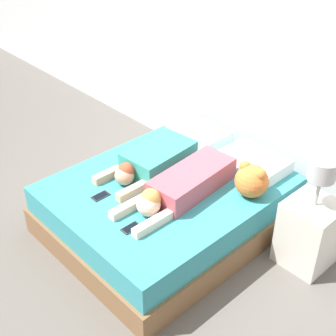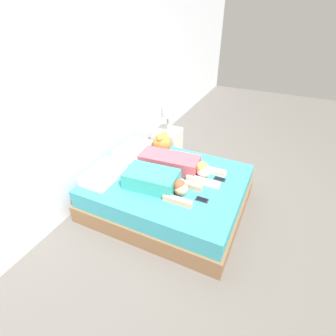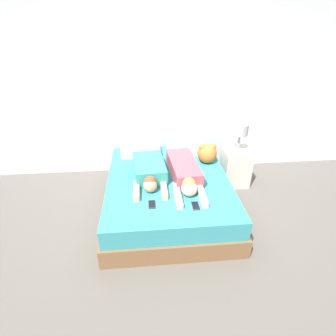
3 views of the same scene
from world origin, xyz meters
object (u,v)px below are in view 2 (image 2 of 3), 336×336
(bed, at_px, (168,192))
(person_left, at_px, (157,181))
(cell_phone_right, at_px, (220,179))
(pillow_head_left, at_px, (104,174))
(nightstand, at_px, (168,143))
(person_right, at_px, (177,164))
(cell_phone_left, at_px, (202,200))
(plush_toy, at_px, (162,142))
(pillow_head_right, at_px, (133,149))

(bed, relative_size, person_left, 2.12)
(cell_phone_right, bearing_deg, person_left, 127.06)
(pillow_head_left, bearing_deg, nightstand, -8.32)
(bed, relative_size, person_right, 1.70)
(cell_phone_right, distance_m, nightstand, 1.44)
(bed, bearing_deg, cell_phone_left, -112.98)
(cell_phone_left, bearing_deg, person_left, 90.83)
(cell_phone_right, distance_m, plush_toy, 1.07)
(pillow_head_right, distance_m, person_right, 0.80)
(plush_toy, bearing_deg, person_right, -132.49)
(cell_phone_left, distance_m, cell_phone_right, 0.49)
(pillow_head_left, relative_size, plush_toy, 1.99)
(plush_toy, distance_m, nightstand, 0.60)
(plush_toy, relative_size, nightstand, 0.29)
(nightstand, bearing_deg, person_left, -159.60)
(pillow_head_right, xyz_separation_m, person_right, (-0.14, -0.78, 0.04))
(nightstand, bearing_deg, cell_phone_left, -140.93)
(pillow_head_left, xyz_separation_m, person_left, (0.11, -0.71, 0.04))
(person_right, xyz_separation_m, cell_phone_left, (-0.45, -0.51, -0.09))
(cell_phone_right, bearing_deg, person_right, 93.90)
(pillow_head_left, distance_m, nightstand, 1.48)
(bed, distance_m, person_right, 0.40)
(person_right, bearing_deg, bed, 170.40)
(bed, distance_m, plush_toy, 0.81)
(cell_phone_left, bearing_deg, plush_toy, 48.31)
(pillow_head_left, xyz_separation_m, person_right, (0.57, -0.78, 0.04))
(person_left, xyz_separation_m, person_right, (0.45, -0.07, -0.00))
(pillow_head_left, height_order, pillow_head_right, same)
(pillow_head_left, bearing_deg, bed, -64.70)
(pillow_head_right, bearing_deg, bed, -115.30)
(pillow_head_right, bearing_deg, nightstand, -15.87)
(person_left, relative_size, plush_toy, 3.17)
(plush_toy, height_order, nightstand, nightstand)
(pillow_head_left, relative_size, nightstand, 0.59)
(bed, bearing_deg, pillow_head_left, 115.30)
(bed, xyz_separation_m, pillow_head_right, (0.35, 0.75, 0.31))
(pillow_head_left, relative_size, cell_phone_right, 3.88)
(bed, bearing_deg, person_left, 171.63)
(pillow_head_right, bearing_deg, cell_phone_left, -114.33)
(cell_phone_left, xyz_separation_m, plush_toy, (0.83, 0.93, 0.14))
(bed, height_order, plush_toy, plush_toy)
(pillow_head_right, height_order, person_left, person_left)
(person_left, bearing_deg, nightstand, 20.40)
(plush_toy, bearing_deg, cell_phone_left, -131.69)
(pillow_head_left, xyz_separation_m, nightstand, (1.45, -0.21, -0.20))
(bed, relative_size, plush_toy, 6.73)
(person_right, relative_size, plush_toy, 3.95)
(cell_phone_left, xyz_separation_m, nightstand, (1.33, 1.08, -0.15))
(cell_phone_left, bearing_deg, bed, 67.02)
(person_left, bearing_deg, cell_phone_left, -89.17)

